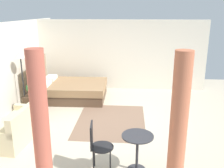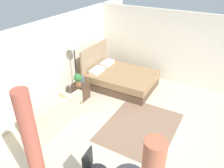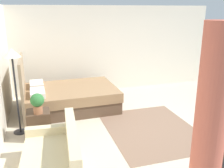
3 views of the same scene
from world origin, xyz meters
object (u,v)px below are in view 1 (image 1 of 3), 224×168
at_px(floor_lamp, 21,61).
at_px(bed, 69,90).
at_px(potted_plant, 31,89).
at_px(vase, 33,91).
at_px(balcony_table, 137,147).
at_px(couch, 17,127).
at_px(cafe_chair_near_window, 97,143).
at_px(nightstand, 34,104).

bearing_deg(floor_lamp, bed, -47.30).
height_order(potted_plant, vase, potted_plant).
bearing_deg(balcony_table, vase, 48.41).
distance_m(couch, cafe_chair_near_window, 2.28).
xyz_separation_m(bed, potted_plant, (-1.41, 0.71, 0.46)).
bearing_deg(nightstand, vase, 7.31).
bearing_deg(balcony_table, couch, 69.37).
xyz_separation_m(balcony_table, cafe_chair_near_window, (-0.06, 0.72, 0.08)).
height_order(nightstand, floor_lamp, floor_lamp).
height_order(potted_plant, balcony_table, potted_plant).
distance_m(couch, potted_plant, 1.43).
height_order(couch, vase, couch).
height_order(potted_plant, cafe_chair_near_window, cafe_chair_near_window).
relative_size(potted_plant, balcony_table, 0.55).
relative_size(balcony_table, cafe_chair_near_window, 0.76).
relative_size(bed, nightstand, 4.26).
distance_m(bed, cafe_chair_near_window, 4.10).
height_order(nightstand, vase, vase).
xyz_separation_m(potted_plant, cafe_chair_near_window, (-2.41, -2.15, -0.19)).
xyz_separation_m(couch, nightstand, (1.43, 0.18, -0.00)).
height_order(vase, balcony_table, vase).
bearing_deg(balcony_table, potted_plant, 50.71).
xyz_separation_m(nightstand, cafe_chair_near_window, (-2.51, -2.16, 0.31)).
distance_m(vase, balcony_table, 3.87).
distance_m(couch, balcony_table, 2.90).
distance_m(potted_plant, floor_lamp, 0.89).
height_order(bed, balcony_table, bed).
distance_m(floor_lamp, cafe_chair_near_window, 3.89).
relative_size(vase, cafe_chair_near_window, 0.19).
xyz_separation_m(floor_lamp, cafe_chair_near_window, (-2.82, -2.54, -0.88)).
bearing_deg(floor_lamp, cafe_chair_near_window, -137.97).
bearing_deg(vase, cafe_chair_near_window, -140.44).
bearing_deg(couch, vase, 7.02).
xyz_separation_m(nightstand, vase, (0.12, 0.02, 0.36)).
height_order(floor_lamp, balcony_table, floor_lamp).
bearing_deg(vase, potted_plant, -174.02).
relative_size(couch, balcony_table, 2.29).
xyz_separation_m(bed, balcony_table, (-3.76, -2.16, 0.19)).
bearing_deg(nightstand, couch, -173.01).
bearing_deg(potted_plant, cafe_chair_near_window, -138.28).
bearing_deg(bed, couch, 168.78).
distance_m(potted_plant, cafe_chair_near_window, 3.24).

